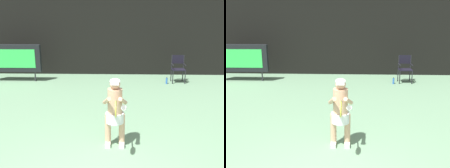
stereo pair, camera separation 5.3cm
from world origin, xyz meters
The scene contains 6 objects.
backdrop_screen centered at (0.00, 8.50, 1.81)m, with size 18.00×0.12×3.66m.
scoreboard centered at (-3.95, 7.14, 0.95)m, with size 2.20×0.21×1.50m.
umpire_chair centered at (2.68, 7.18, 0.62)m, with size 0.52×0.44×1.08m.
water_bottle centered at (2.20, 6.88, 0.12)m, with size 0.07×0.07×0.27m.
tennis_player centered at (0.25, 1.83, 0.83)m, with size 0.54×0.62×1.50m.
tennis_racket centered at (0.27, 1.21, 1.08)m, with size 0.03×0.60×0.31m.
Camera 2 is at (0.40, -3.55, 2.89)m, focal length 43.56 mm.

